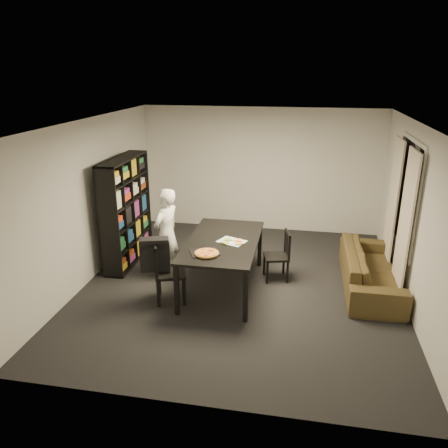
% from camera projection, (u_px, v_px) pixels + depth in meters
% --- Properties ---
extents(room, '(5.01, 5.51, 2.61)m').
position_uv_depth(room, '(242.00, 209.00, 6.68)').
color(room, black).
rests_on(room, ground).
extents(window_pane, '(0.02, 1.40, 1.60)m').
position_uv_depth(window_pane, '(407.00, 194.00, 6.74)').
color(window_pane, black).
rests_on(window_pane, room).
extents(window_frame, '(0.03, 1.52, 1.72)m').
position_uv_depth(window_frame, '(407.00, 194.00, 6.74)').
color(window_frame, white).
rests_on(window_frame, room).
extents(curtain_left, '(0.03, 0.70, 2.25)m').
position_uv_depth(curtain_left, '(405.00, 226.00, 6.39)').
color(curtain_left, beige).
rests_on(curtain_left, room).
extents(curtain_right, '(0.03, 0.70, 2.25)m').
position_uv_depth(curtain_right, '(392.00, 206.00, 7.35)').
color(curtain_right, beige).
rests_on(curtain_right, room).
extents(bookshelf, '(0.35, 1.50, 1.90)m').
position_uv_depth(bookshelf, '(126.00, 211.00, 7.72)').
color(bookshelf, black).
rests_on(bookshelf, room).
extents(dining_table, '(1.09, 1.96, 0.82)m').
position_uv_depth(dining_table, '(223.00, 245.00, 6.80)').
color(dining_table, black).
rests_on(dining_table, room).
extents(chair_left, '(0.55, 0.55, 0.94)m').
position_uv_depth(chair_left, '(164.00, 268.00, 6.48)').
color(chair_left, black).
rests_on(chair_left, room).
extents(chair_right, '(0.47, 0.47, 0.84)m').
position_uv_depth(chair_right, '(281.00, 252.00, 7.18)').
color(chair_right, black).
rests_on(chair_right, room).
extents(draped_jacket, '(0.45, 0.30, 0.52)m').
position_uv_depth(draped_jacket, '(155.00, 254.00, 6.38)').
color(draped_jacket, black).
rests_on(draped_jacket, chair_left).
extents(person, '(0.53, 0.65, 1.53)m').
position_uv_depth(person, '(166.00, 234.00, 7.19)').
color(person, white).
rests_on(person, room).
extents(baking_tray, '(0.50, 0.46, 0.01)m').
position_uv_depth(baking_tray, '(204.00, 252.00, 6.32)').
color(baking_tray, black).
rests_on(baking_tray, dining_table).
extents(pepperoni_pizza, '(0.35, 0.35, 0.03)m').
position_uv_depth(pepperoni_pizza, '(207.00, 253.00, 6.24)').
color(pepperoni_pizza, '#A97A31').
rests_on(pepperoni_pizza, dining_table).
extents(kitchen_towel, '(0.48, 0.43, 0.01)m').
position_uv_depth(kitchen_towel, '(232.00, 241.00, 6.72)').
color(kitchen_towel, white).
rests_on(kitchen_towel, dining_table).
extents(pizza_slices, '(0.46, 0.43, 0.01)m').
position_uv_depth(pizza_slices, '(232.00, 241.00, 6.69)').
color(pizza_slices, gold).
rests_on(pizza_slices, dining_table).
extents(sofa, '(0.83, 2.11, 0.62)m').
position_uv_depth(sofa, '(371.00, 269.00, 6.97)').
color(sofa, '#42331A').
rests_on(sofa, room).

